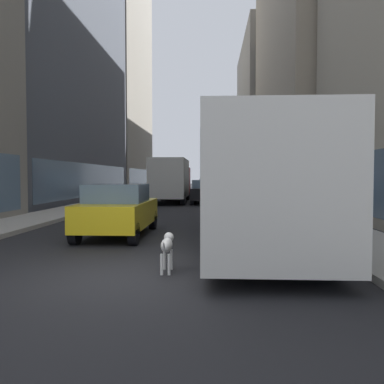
% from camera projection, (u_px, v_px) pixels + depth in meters
% --- Properties ---
extents(ground_plane, '(120.00, 120.00, 0.00)m').
position_uv_depth(ground_plane, '(196.00, 193.00, 42.02)').
color(ground_plane, '#232326').
extents(sidewalk_left, '(2.40, 110.00, 0.15)m').
position_uv_depth(sidewalk_left, '(145.00, 193.00, 42.32)').
color(sidewalk_left, '#ADA89E').
rests_on(sidewalk_left, ground).
extents(sidewalk_right, '(2.40, 110.00, 0.15)m').
position_uv_depth(sidewalk_right, '(249.00, 193.00, 41.72)').
color(sidewalk_right, '#ADA89E').
rests_on(sidewalk_right, ground).
extents(building_left_far, '(9.01, 17.34, 35.51)m').
position_uv_depth(building_left_far, '(107.00, 54.00, 49.44)').
color(building_left_far, gray).
rests_on(building_left_far, ground).
extents(building_right_mid, '(10.95, 20.24, 25.35)m').
position_uv_depth(building_right_mid, '(336.00, 45.00, 31.39)').
color(building_right_mid, '#A0937F').
rests_on(building_right_mid, ground).
extents(building_right_far, '(12.01, 22.06, 20.41)m').
position_uv_depth(building_right_far, '(285.00, 117.00, 53.42)').
color(building_right_far, gray).
rests_on(building_right_far, ground).
extents(transit_bus, '(2.78, 11.53, 3.05)m').
position_uv_depth(transit_bus, '(249.00, 179.00, 11.42)').
color(transit_bus, silver).
rests_on(transit_bus, ground).
extents(car_yellow_taxi, '(1.83, 4.10, 1.62)m').
position_uv_depth(car_yellow_taxi, '(118.00, 210.00, 11.87)').
color(car_yellow_taxi, yellow).
rests_on(car_yellow_taxi, ground).
extents(car_grey_wagon, '(1.74, 4.23, 1.62)m').
position_uv_depth(car_grey_wagon, '(207.00, 186.00, 40.42)').
color(car_grey_wagon, slate).
rests_on(car_grey_wagon, ground).
extents(car_black_suv, '(1.80, 4.66, 1.62)m').
position_uv_depth(car_black_suv, '(205.00, 191.00, 26.56)').
color(car_black_suv, black).
rests_on(car_black_suv, ground).
extents(box_truck, '(2.30, 7.50, 3.05)m').
position_uv_depth(box_truck, '(171.00, 179.00, 27.23)').
color(box_truck, '#A51919').
rests_on(box_truck, ground).
extents(dalmatian_dog, '(0.22, 0.96, 0.72)m').
position_uv_depth(dalmatian_dog, '(167.00, 245.00, 7.43)').
color(dalmatian_dog, white).
rests_on(dalmatian_dog, ground).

